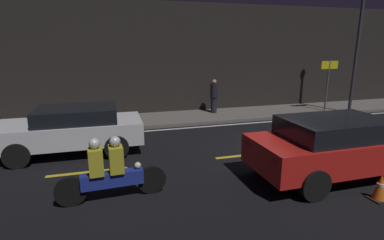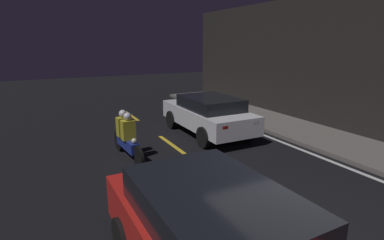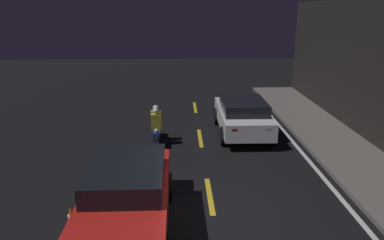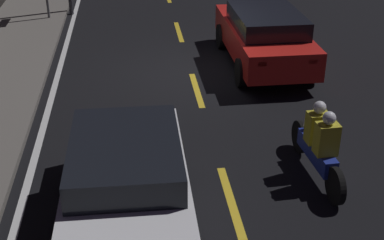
% 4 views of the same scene
% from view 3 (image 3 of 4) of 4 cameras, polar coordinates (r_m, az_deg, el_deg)
% --- Properties ---
extents(ground_plane, '(56.00, 56.00, 0.00)m').
position_cam_3_polar(ground_plane, '(9.18, 3.22, -14.36)').
color(ground_plane, black).
extents(lane_dash_a, '(2.00, 0.14, 0.01)m').
position_cam_3_polar(lane_dash_a, '(18.45, 0.46, 1.94)').
color(lane_dash_a, gold).
rests_on(lane_dash_a, ground).
extents(lane_dash_b, '(2.00, 0.14, 0.01)m').
position_cam_3_polar(lane_dash_b, '(14.15, 1.24, -2.75)').
color(lane_dash_b, gold).
rests_on(lane_dash_b, ground).
extents(lane_dash_c, '(2.00, 0.14, 0.01)m').
position_cam_3_polar(lane_dash_c, '(10.04, 2.71, -11.39)').
color(lane_dash_c, gold).
rests_on(lane_dash_c, ground).
extents(lane_solid_kerb, '(25.20, 0.14, 0.01)m').
position_cam_3_polar(lane_solid_kerb, '(10.04, 23.37, -12.88)').
color(lane_solid_kerb, silver).
rests_on(lane_solid_kerb, ground).
extents(sedan_white, '(4.14, 1.94, 1.39)m').
position_cam_3_polar(sedan_white, '(14.53, 7.70, 0.77)').
color(sedan_white, silver).
rests_on(sedan_white, ground).
extents(taxi_red, '(4.45, 1.96, 1.49)m').
position_cam_3_polar(taxi_red, '(8.43, -9.89, -11.29)').
color(taxi_red, red).
rests_on(taxi_red, ground).
extents(motorcycle, '(2.28, 0.40, 1.38)m').
position_cam_3_polar(motorcycle, '(13.44, -5.46, -1.01)').
color(motorcycle, black).
rests_on(motorcycle, ground).
extents(traffic_cone_near, '(0.37, 0.37, 0.60)m').
position_cam_3_polar(traffic_cone_near, '(8.92, -17.89, -14.06)').
color(traffic_cone_near, black).
rests_on(traffic_cone_near, ground).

